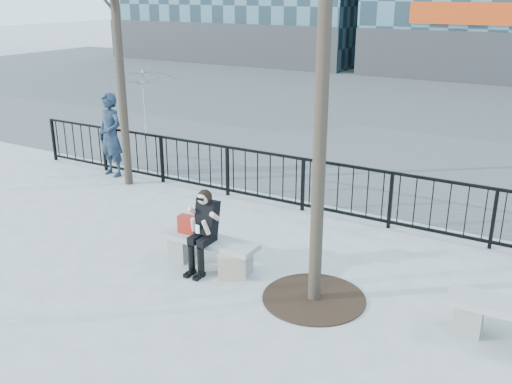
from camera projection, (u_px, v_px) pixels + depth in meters
The scene contains 10 objects.
ground at pixel (210, 266), 9.24m from camera, with size 120.00×120.00×0.00m, color gray.
street_surface at pixel (437, 109), 21.44m from camera, with size 60.00×23.00×0.01m, color #474747.
railing at pixel (294, 183), 11.49m from camera, with size 14.00×0.06×1.10m.
tree_grate at pixel (314, 298), 8.25m from camera, with size 1.50×1.50×0.02m, color black.
bench_main at pixel (209, 249), 9.14m from camera, with size 1.65×0.46×0.49m.
seated_woman at pixel (203, 231), 8.89m from camera, with size 0.50×0.64×1.34m.
handbag at pixel (189, 224), 9.24m from camera, with size 0.35×0.17×0.29m, color #A01D13.
shopping_bag at pixel (232, 267), 8.75m from camera, with size 0.42×0.16×0.40m, color beige.
standing_man at pixel (111, 135), 13.45m from camera, with size 0.72×0.48×1.98m, color black.
vendor_umbrella at pixel (143, 103), 17.02m from camera, with size 2.26×2.30×2.07m, color yellow.
Camera 1 is at (4.84, -6.79, 4.22)m, focal length 40.00 mm.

